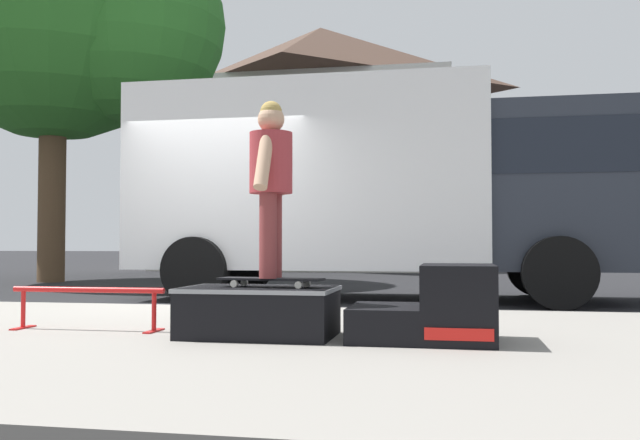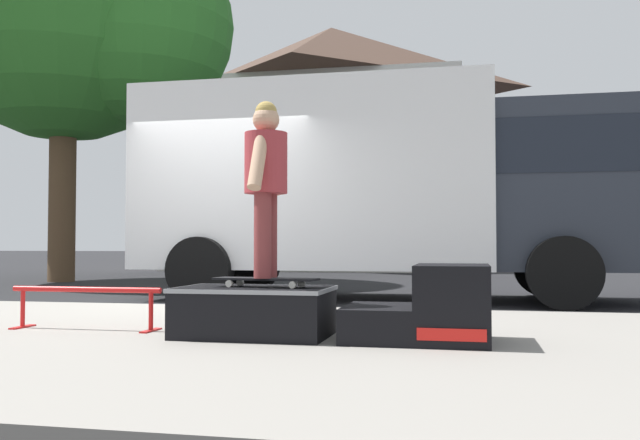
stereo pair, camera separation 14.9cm
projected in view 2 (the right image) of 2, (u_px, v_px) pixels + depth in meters
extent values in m
plane|color=black|center=(187.00, 311.00, 8.31)|extent=(140.00, 140.00, 0.00)
cube|color=gray|center=(34.00, 339.00, 5.38)|extent=(50.00, 5.00, 0.12)
cube|color=black|center=(255.00, 312.00, 5.09)|extent=(1.09, 0.70, 0.36)
cube|color=gray|center=(255.00, 289.00, 5.10)|extent=(1.11, 0.72, 0.03)
cube|color=black|center=(380.00, 323.00, 4.89)|extent=(0.50, 0.72, 0.24)
cube|color=black|center=(452.00, 303.00, 4.80)|extent=(0.50, 0.72, 0.53)
cube|color=red|center=(451.00, 335.00, 4.43)|extent=(0.44, 0.01, 0.08)
cylinder|color=red|center=(86.00, 289.00, 5.51)|extent=(1.28, 0.04, 0.04)
cylinder|color=red|center=(23.00, 308.00, 5.62)|extent=(0.04, 0.04, 0.32)
cube|color=red|center=(22.00, 327.00, 5.62)|extent=(0.06, 0.28, 0.01)
cylinder|color=red|center=(151.00, 311.00, 5.39)|extent=(0.04, 0.04, 0.32)
cube|color=red|center=(151.00, 330.00, 5.39)|extent=(0.06, 0.28, 0.01)
cube|color=black|center=(266.00, 279.00, 5.08)|extent=(0.80, 0.30, 0.02)
cylinder|color=silver|center=(302.00, 284.00, 5.08)|extent=(0.06, 0.04, 0.05)
cylinder|color=silver|center=(293.00, 285.00, 4.91)|extent=(0.06, 0.04, 0.05)
cylinder|color=silver|center=(240.00, 282.00, 5.25)|extent=(0.06, 0.04, 0.05)
cylinder|color=silver|center=(229.00, 284.00, 5.08)|extent=(0.06, 0.04, 0.05)
cylinder|color=brown|center=(269.00, 236.00, 5.17)|extent=(0.13, 0.13, 0.62)
cylinder|color=brown|center=(263.00, 235.00, 5.02)|extent=(0.13, 0.13, 0.62)
cylinder|color=#A53338|center=(266.00, 163.00, 5.11)|extent=(0.32, 0.32, 0.45)
cylinder|color=tan|center=(273.00, 168.00, 5.30)|extent=(0.10, 0.27, 0.43)
cylinder|color=tan|center=(258.00, 162.00, 4.92)|extent=(0.10, 0.27, 0.43)
sphere|color=tan|center=(266.00, 120.00, 5.12)|extent=(0.20, 0.20, 0.20)
sphere|color=tan|center=(266.00, 112.00, 5.13)|extent=(0.16, 0.16, 0.16)
cube|color=white|center=(319.00, 180.00, 10.28)|extent=(5.00, 2.35, 2.60)
cube|color=#282D38|center=(563.00, 190.00, 9.56)|extent=(1.90, 2.16, 2.20)
cube|color=black|center=(563.00, 155.00, 9.58)|extent=(1.92, 2.19, 0.70)
cylinder|color=black|center=(543.00, 267.00, 10.70)|extent=(0.90, 0.28, 0.90)
cylinder|color=black|center=(564.00, 273.00, 8.40)|extent=(0.90, 0.28, 0.90)
cylinder|color=black|center=(253.00, 265.00, 11.68)|extent=(0.90, 0.28, 0.90)
cylinder|color=black|center=(200.00, 270.00, 9.38)|extent=(0.90, 0.28, 0.90)
cylinder|color=brown|center=(62.00, 185.00, 14.90)|extent=(0.56, 0.56, 4.14)
sphere|color=#286623|center=(138.00, 27.00, 14.66)|extent=(4.06, 4.06, 4.06)
cube|color=silver|center=(331.00, 181.00, 24.12)|extent=(9.00, 7.50, 6.00)
cube|color=#B2ADA3|center=(305.00, 224.00, 20.15)|extent=(9.00, 0.50, 2.80)
pyramid|color=#473328|center=(331.00, 61.00, 24.26)|extent=(9.54, 7.95, 2.40)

